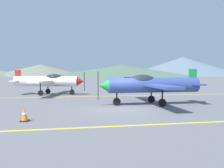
# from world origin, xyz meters

# --- Properties ---
(ground_plane) EXTENTS (400.00, 400.00, 0.00)m
(ground_plane) POSITION_xyz_m (0.00, 0.00, 0.00)
(ground_plane) COLOR slate
(apron_line_near) EXTENTS (80.00, 0.16, 0.01)m
(apron_line_near) POSITION_xyz_m (0.00, -4.19, 0.01)
(apron_line_near) COLOR yellow
(apron_line_near) RESTS_ON ground_plane
(apron_line_far) EXTENTS (80.00, 0.16, 0.01)m
(apron_line_far) POSITION_xyz_m (0.00, 7.47, 0.01)
(apron_line_far) COLOR yellow
(apron_line_far) RESTS_ON ground_plane
(airplane_near) EXTENTS (7.02, 8.10, 2.44)m
(airplane_near) POSITION_xyz_m (2.15, 1.44, 1.37)
(airplane_near) COLOR #33478C
(airplane_near) RESTS_ON ground_plane
(airplane_mid) EXTENTS (7.13, 8.10, 2.44)m
(airplane_mid) POSITION_xyz_m (-5.27, 9.91, 1.37)
(airplane_mid) COLOR white
(airplane_mid) RESTS_ON ground_plane
(car_sedan) EXTENTS (3.74, 4.62, 1.62)m
(car_sedan) POSITION_xyz_m (4.91, 15.58, 0.84)
(car_sedan) COLOR black
(car_sedan) RESTS_ON ground_plane
(traffic_cone_front) EXTENTS (0.36, 0.36, 0.59)m
(traffic_cone_front) POSITION_xyz_m (-5.18, -2.49, 0.29)
(traffic_cone_front) COLOR black
(traffic_cone_front) RESTS_ON ground_plane
(hill_centerleft) EXTENTS (59.15, 59.15, 7.38)m
(hill_centerleft) POSITION_xyz_m (-21.83, 134.91, 3.69)
(hill_centerleft) COLOR slate
(hill_centerleft) RESTS_ON ground_plane
(hill_centerright) EXTENTS (88.60, 88.60, 6.62)m
(hill_centerright) POSITION_xyz_m (26.46, 117.00, 3.31)
(hill_centerright) COLOR #4C6651
(hill_centerright) RESTS_ON ground_plane
(hill_right) EXTENTS (74.63, 74.63, 12.42)m
(hill_right) POSITION_xyz_m (69.13, 123.44, 6.21)
(hill_right) COLOR slate
(hill_right) RESTS_ON ground_plane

